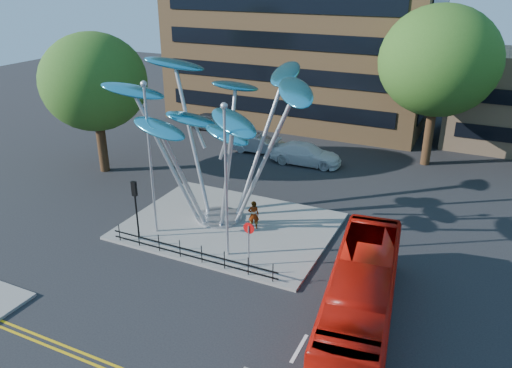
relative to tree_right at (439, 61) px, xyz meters
The scene contains 17 objects.
ground 24.75m from the tree_right, 109.98° to the right, with size 120.00×120.00×0.00m, color black.
traffic_island 20.01m from the tree_right, 119.36° to the right, with size 12.00×9.00×0.15m, color slate.
double_yellow_near 30.21m from the tree_right, 105.95° to the right, with size 40.00×0.12×0.01m, color gold.
double_yellow_far 30.49m from the tree_right, 105.78° to the right, with size 40.00×0.12×0.01m, color gold.
tree_right is the anchor object (origin of this frame).
tree_left 25.09m from the tree_right, 151.39° to the right, with size 7.60×7.60×10.32m.
leaf_sculpture 18.37m from the tree_right, 123.31° to the right, with size 12.72×9.54×9.51m.
street_lamp_left 22.49m from the tree_right, 124.05° to the right, with size 0.36×0.36×8.80m.
street_lamp_right 20.64m from the tree_right, 111.54° to the right, with size 0.36×0.36×8.30m.
traffic_light_island 24.06m from the tree_right, 123.69° to the right, with size 0.28×0.18×3.42m.
no_entry_sign_island 21.31m from the tree_right, 107.12° to the right, with size 0.60×0.10×2.45m.
pedestrian_railing_front 23.43m from the tree_right, 113.91° to the right, with size 10.00×0.06×1.00m.
red_bus 22.62m from the tree_right, 89.17° to the right, with size 2.57×11.00×3.07m, color #AA1007.
pedestrian 18.83m from the tree_right, 115.47° to the right, with size 0.65×0.42×1.78m, color gray.
parked_car_left 21.11m from the tree_right, behind, with size 1.91×4.74×1.62m, color #3E4145.
parked_car_mid 15.30m from the tree_right, 166.37° to the right, with size 1.58×4.54×1.50m, color #AAADB2.
parked_car_right 11.90m from the tree_right, 155.00° to the right, with size 2.29×5.64×1.64m, color silver.
Camera 1 is at (11.78, -17.22, 14.19)m, focal length 35.00 mm.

